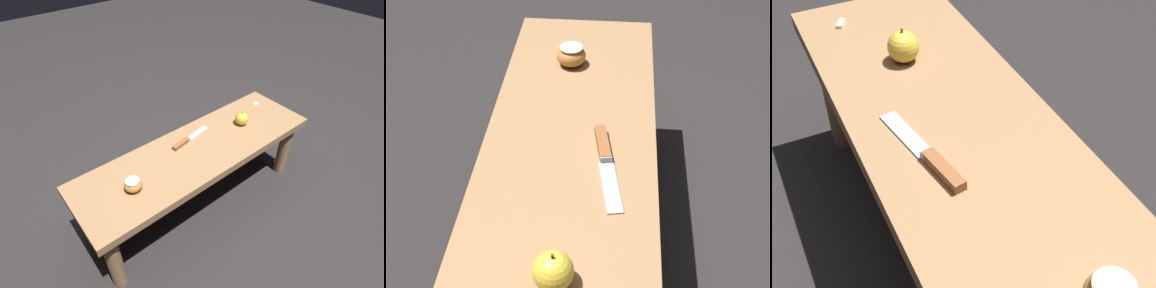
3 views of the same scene
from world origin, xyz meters
The scene contains 5 objects.
ground_plane centered at (0.00, 0.00, 0.00)m, with size 8.00×8.00×0.00m, color black.
wooden_bench centered at (0.00, 0.00, 0.33)m, with size 1.24×0.38×0.40m.
knife centered at (0.01, -0.08, 0.41)m, with size 0.25×0.07×0.02m.
apple_whole centered at (-0.31, -0.01, 0.43)m, with size 0.07×0.07×0.08m.
apple_cut centered at (0.37, 0.03, 0.42)m, with size 0.08×0.08×0.05m.
Camera 2 is at (-0.83, -0.09, 1.16)m, focal length 50.00 mm.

